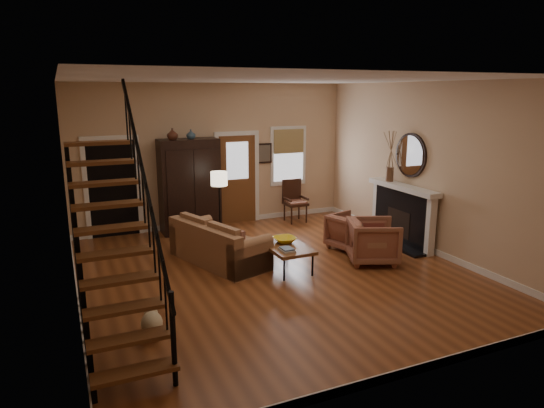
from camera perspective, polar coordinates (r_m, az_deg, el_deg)
name	(u,v)px	position (r m, az deg, el deg)	size (l,w,h in m)	color
room	(220,175)	(9.65, -6.09, 3.46)	(7.00, 7.33, 3.30)	brown
staircase	(112,219)	(6.21, -18.28, -1.65)	(0.94, 2.80, 3.20)	brown
fireplace	(404,209)	(10.38, 15.24, -0.56)	(0.33, 1.95, 2.30)	black
armoire	(189,186)	(10.97, -9.68, 2.09)	(1.30, 0.60, 2.10)	black
vase_a	(172,134)	(10.63, -11.64, 8.06)	(0.24, 0.24, 0.25)	#4C2619
vase_b	(191,134)	(10.72, -9.53, 8.09)	(0.20, 0.20, 0.21)	#334C60
sofa	(219,243)	(9.05, -6.26, -4.54)	(0.88, 2.03, 0.76)	#986845
coffee_table	(286,257)	(8.72, 1.61, -6.23)	(0.68, 1.16, 0.45)	brown
bowl	(285,240)	(8.78, 1.49, -4.22)	(0.40, 0.40, 0.10)	yellow
books	(287,249)	(8.33, 1.76, -5.34)	(0.21, 0.29, 0.05)	beige
armchair_left	(373,241)	(9.18, 11.81, -4.31)	(0.87, 0.89, 0.81)	brown
armchair_right	(351,232)	(9.89, 9.22, -3.23)	(0.76, 0.78, 0.71)	brown
floor_lamp	(220,207)	(10.15, -6.17, -0.40)	(0.34, 0.34, 1.50)	black
side_chair	(295,201)	(11.76, 2.78, 0.33)	(0.54, 0.54, 1.02)	#351B10
dog	(152,325)	(6.63, -13.94, -13.61)	(0.28, 0.47, 0.34)	beige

